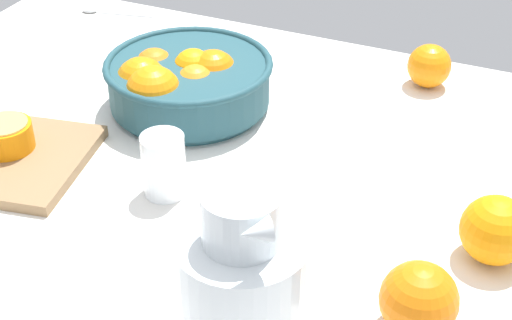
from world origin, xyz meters
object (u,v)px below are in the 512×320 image
object	(u,v)px
orange_half_1	(6,136)
spoon	(105,11)
fruit_bowl	(185,82)
loose_orange_3	(429,66)
loose_orange_4	(419,300)
loose_orange_1	(495,230)
juice_glass	(164,167)
juice_pitcher	(242,286)

from	to	relation	value
orange_half_1	spoon	size ratio (longest dim) A/B	0.51
fruit_bowl	loose_orange_3	size ratio (longest dim) A/B	3.65
fruit_bowl	orange_half_1	size ratio (longest dim) A/B	3.45
orange_half_1	loose_orange_4	size ratio (longest dim) A/B	0.90
fruit_bowl	loose_orange_1	world-z (taller)	fruit_bowl
fruit_bowl	loose_orange_1	size ratio (longest dim) A/B	3.11
orange_half_1	loose_orange_1	xyz separation A→B (cm)	(68.91, 6.16, 0.53)
juice_glass	loose_orange_1	bearing A→B (deg)	5.73
fruit_bowl	orange_half_1	world-z (taller)	fruit_bowl
juice_glass	loose_orange_4	xyz separation A→B (cm)	(38.04, -11.25, 0.21)
fruit_bowl	orange_half_1	bearing A→B (deg)	-126.40
juice_glass	loose_orange_4	size ratio (longest dim) A/B	1.04
loose_orange_1	spoon	bearing A→B (deg)	152.47
fruit_bowl	juice_glass	bearing A→B (deg)	-69.00
juice_pitcher	loose_orange_1	world-z (taller)	juice_pitcher
orange_half_1	loose_orange_3	bearing A→B (deg)	42.64
juice_glass	orange_half_1	distance (cm)	25.41
loose_orange_4	fruit_bowl	bearing A→B (deg)	144.76
juice_glass	spoon	size ratio (longest dim) A/B	0.59
loose_orange_3	spoon	xyz separation A→B (cm)	(-67.31, 3.53, -3.27)
loose_orange_4	loose_orange_3	bearing A→B (deg)	102.29
juice_pitcher	orange_half_1	xyz separation A→B (cm)	(-45.97, 17.53, -2.88)
orange_half_1	loose_orange_3	distance (cm)	69.42
juice_pitcher	loose_orange_1	distance (cm)	33.06
juice_glass	loose_orange_1	world-z (taller)	juice_glass
juice_pitcher	loose_orange_4	size ratio (longest dim) A/B	2.25
fruit_bowl	loose_orange_3	distance (cm)	41.48
fruit_bowl	juice_glass	xyz separation A→B (cm)	(8.22, -21.43, -0.79)
fruit_bowl	loose_orange_4	bearing A→B (deg)	-35.24
orange_half_1	juice_glass	bearing A→B (deg)	4.05
orange_half_1	loose_orange_4	xyz separation A→B (cm)	(63.38, -9.46, 0.55)
loose_orange_3	orange_half_1	bearing A→B (deg)	-137.36
juice_pitcher	spoon	size ratio (longest dim) A/B	1.29
fruit_bowl	juice_pitcher	size ratio (longest dim) A/B	1.38
juice_glass	loose_orange_3	distance (cm)	52.04
juice_glass	orange_half_1	world-z (taller)	juice_glass
fruit_bowl	loose_orange_1	distance (cm)	54.53
orange_half_1	fruit_bowl	bearing A→B (deg)	53.60
loose_orange_3	loose_orange_4	distance (cm)	57.82
loose_orange_3	fruit_bowl	bearing A→B (deg)	-144.96
fruit_bowl	spoon	world-z (taller)	fruit_bowl
juice_pitcher	orange_half_1	world-z (taller)	juice_pitcher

